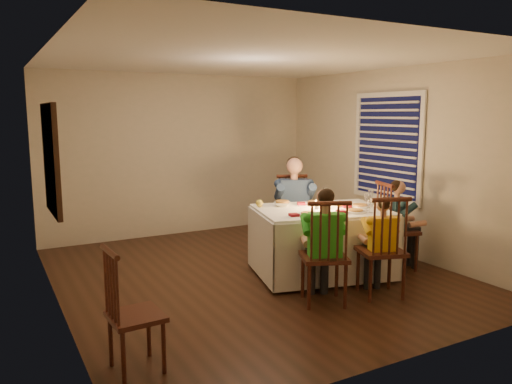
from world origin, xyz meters
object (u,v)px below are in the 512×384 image
chair_adult (293,255)px  child_green (323,303)px  chair_end (395,268)px  child_teal (395,268)px  chair_near_right (379,295)px  serving_bowl (282,204)px  dining_table (321,228)px  child_yellow (379,295)px  adult (293,255)px  chair_extra (138,369)px  chair_near_left (323,303)px

chair_adult → child_green: child_green is taller
chair_end → child_teal: size_ratio=0.98×
chair_near_right → serving_bowl: 1.62m
chair_end → child_teal: child_teal is taller
dining_table → chair_end: size_ratio=1.61×
chair_adult → child_yellow: size_ratio=1.02×
dining_table → adult: size_ratio=1.30×
serving_bowl → chair_near_right: bearing=-70.8°
dining_table → adult: dining_table is taller
chair_extra → chair_near_right: bearing=-86.6°
child_green → chair_near_right: bearing=-166.7°
chair_near_left → chair_extra: 2.14m
chair_near_left → child_green: child_green is taller
chair_near_right → adult: adult is taller
chair_near_right → serving_bowl: serving_bowl is taller
adult → child_teal: bearing=-30.4°
adult → child_green: 1.79m
dining_table → chair_near_right: (0.13, -0.91, -0.59)m
chair_adult → adult: 0.00m
adult → child_yellow: size_ratio=1.26×
chair_near_left → serving_bowl: (0.22, 1.18, 0.85)m
chair_near_left → child_teal: 1.62m
child_green → serving_bowl: (0.22, 1.18, 0.85)m
dining_table → child_yellow: 1.09m
child_green → chair_extra: bearing=35.2°
adult → child_yellow: (-0.03, -1.77, 0.00)m
adult → serving_bowl: size_ratio=6.62×
child_green → child_yellow: child_green is taller
chair_near_right → chair_adult: bearing=-72.0°
chair_adult → child_teal: child_teal is taller
child_green → chair_end: bearing=-137.8°
child_teal → child_green: bearing=124.6°
chair_near_left → chair_near_right: (0.67, -0.12, 0.00)m
child_yellow → serving_bowl: bearing=-51.8°
chair_near_left → serving_bowl: 1.47m
chair_end → child_yellow: chair_end is taller
dining_table → chair_extra: (-2.64, -1.23, -0.59)m
chair_end → child_green: child_green is taller
child_yellow → child_green: bearing=8.8°
child_green → child_teal: child_green is taller
child_green → serving_bowl: 1.47m
chair_end → dining_table: bearing=90.7°
child_teal → adult: bearing=52.2°
chair_adult → chair_extra: (-2.80, -2.09, 0.00)m
chair_near_right → child_green: bearing=8.8°
dining_table → serving_bowl: (-0.32, 0.39, 0.26)m
child_yellow → chair_adult: bearing=-72.0°
dining_table → chair_adult: bearing=93.4°
chair_near_right → child_green: 0.68m
chair_adult → adult: (0.00, 0.00, 0.00)m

